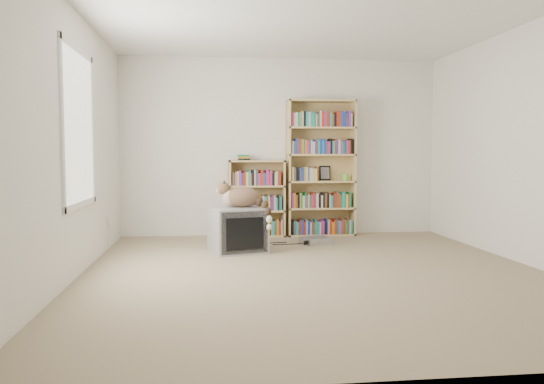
{
  "coord_description": "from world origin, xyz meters",
  "views": [
    {
      "loc": [
        -1.01,
        -5.01,
        1.14
      ],
      "look_at": [
        -0.31,
        1.0,
        0.72
      ],
      "focal_mm": 35.0,
      "sensor_mm": 36.0,
      "label": 1
    }
  ],
  "objects": [
    {
      "name": "book_stack",
      "position": [
        -0.55,
        2.37,
        1.1
      ],
      "size": [
        0.18,
        0.23,
        0.08
      ],
      "primitive_type": "cube",
      "color": "#A52816",
      "rests_on": "bookcase_short"
    },
    {
      "name": "bookcase_short",
      "position": [
        -0.36,
        2.36,
        0.49
      ],
      "size": [
        0.78,
        0.3,
        1.07
      ],
      "color": "tan",
      "rests_on": "floor"
    },
    {
      "name": "floor",
      "position": [
        0.0,
        0.0,
        0.0
      ],
      "size": [
        4.5,
        5.0,
        0.01
      ],
      "primitive_type": "cube",
      "color": "gray",
      "rests_on": "ground"
    },
    {
      "name": "wall_left",
      "position": [
        -2.25,
        0.0,
        1.25
      ],
      "size": [
        0.02,
        5.0,
        2.5
      ],
      "primitive_type": "cube",
      "color": "silver",
      "rests_on": "floor"
    },
    {
      "name": "wall_outlet",
      "position": [
        -2.24,
        1.54,
        0.32
      ],
      "size": [
        0.01,
        0.08,
        0.13
      ],
      "primitive_type": "cube",
      "color": "silver",
      "rests_on": "wall_left"
    },
    {
      "name": "framed_print",
      "position": [
        0.63,
        2.44,
        0.88
      ],
      "size": [
        0.16,
        0.05,
        0.21
      ],
      "primitive_type": "cube",
      "rotation": [
        -0.17,
        0.0,
        0.0
      ],
      "color": "black",
      "rests_on": "bookcase_tall"
    },
    {
      "name": "green_mug",
      "position": [
        0.9,
        2.34,
        0.82
      ],
      "size": [
        0.08,
        0.08,
        0.09
      ],
      "primitive_type": "cylinder",
      "color": "#5EC337",
      "rests_on": "bookcase_tall"
    },
    {
      "name": "wall_back",
      "position": [
        0.0,
        2.5,
        1.25
      ],
      "size": [
        4.5,
        0.02,
        2.5
      ],
      "primitive_type": "cube",
      "color": "silver",
      "rests_on": "floor"
    },
    {
      "name": "cat",
      "position": [
        -0.6,
        1.19,
        0.61
      ],
      "size": [
        0.65,
        0.5,
        0.53
      ],
      "rotation": [
        0.0,
        0.0,
        -0.05
      ],
      "color": "#342415",
      "rests_on": "crt_tv"
    },
    {
      "name": "bookcase_tall",
      "position": [
        0.55,
        2.36,
        0.9
      ],
      "size": [
        0.95,
        0.3,
        1.91
      ],
      "color": "tan",
      "rests_on": "floor"
    },
    {
      "name": "wall_right",
      "position": [
        2.25,
        0.0,
        1.25
      ],
      "size": [
        0.02,
        5.0,
        2.5
      ],
      "primitive_type": "cube",
      "color": "silver",
      "rests_on": "floor"
    },
    {
      "name": "dvd_player",
      "position": [
        0.34,
        1.64,
        0.04
      ],
      "size": [
        0.44,
        0.38,
        0.08
      ],
      "primitive_type": "cube",
      "rotation": [
        0.0,
        0.0,
        0.4
      ],
      "color": "#A1A1A5",
      "rests_on": "floor"
    },
    {
      "name": "window",
      "position": [
        -2.24,
        0.2,
        1.4
      ],
      "size": [
        0.02,
        1.22,
        1.52
      ],
      "primitive_type": "cube",
      "color": "white",
      "rests_on": "wall_left"
    },
    {
      "name": "ceiling",
      "position": [
        0.0,
        0.0,
        2.5
      ],
      "size": [
        4.5,
        5.0,
        0.02
      ],
      "primitive_type": "cube",
      "color": "white",
      "rests_on": "wall_back"
    },
    {
      "name": "floor_cables",
      "position": [
        0.27,
        1.67,
        0.0
      ],
      "size": [
        1.2,
        0.7,
        0.01
      ],
      "primitive_type": null,
      "color": "black",
      "rests_on": "floor"
    },
    {
      "name": "wall_front",
      "position": [
        0.0,
        -2.5,
        1.25
      ],
      "size": [
        4.5,
        0.02,
        2.5
      ],
      "primitive_type": "cube",
      "color": "silver",
      "rests_on": "floor"
    },
    {
      "name": "crt_tv",
      "position": [
        -0.69,
        1.19,
        0.26
      ],
      "size": [
        0.72,
        0.68,
        0.52
      ],
      "rotation": [
        0.0,
        0.0,
        0.26
      ],
      "color": "#949496",
      "rests_on": "floor"
    }
  ]
}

